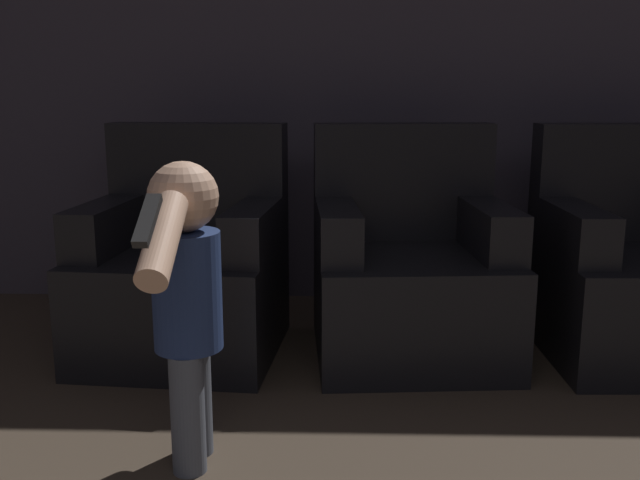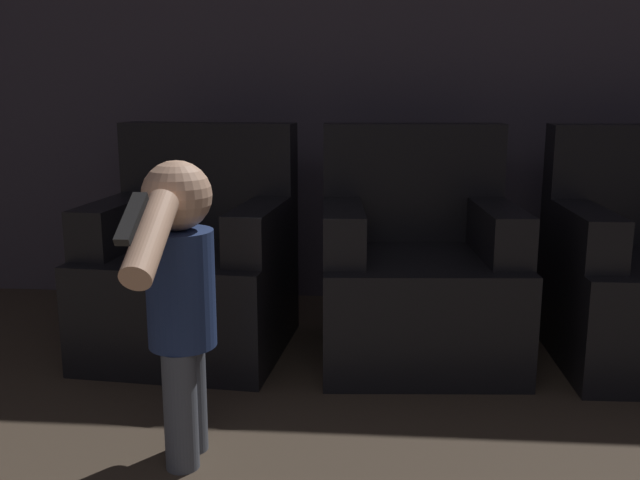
{
  "view_description": "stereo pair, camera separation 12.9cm",
  "coord_description": "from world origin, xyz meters",
  "views": [
    {
      "loc": [
        -0.0,
        0.75,
        1.12
      ],
      "look_at": [
        -0.07,
        3.17,
        0.59
      ],
      "focal_mm": 40.0,
      "sensor_mm": 36.0,
      "label": 1
    },
    {
      "loc": [
        0.13,
        0.76,
        1.12
      ],
      "look_at": [
        -0.07,
        3.17,
        0.59
      ],
      "focal_mm": 40.0,
      "sensor_mm": 36.0,
      "label": 2
    }
  ],
  "objects": [
    {
      "name": "wall_back",
      "position": [
        0.0,
        4.5,
        1.3
      ],
      "size": [
        8.4,
        0.05,
        2.6
      ],
      "color": "#3D3842",
      "rests_on": "ground_plane"
    },
    {
      "name": "armchair_left",
      "position": [
        -0.65,
        3.67,
        0.34
      ],
      "size": [
        0.85,
        0.83,
        0.96
      ],
      "rotation": [
        0.0,
        0.0,
        -0.09
      ],
      "color": "black",
      "rests_on": "ground_plane"
    },
    {
      "name": "armchair_middle",
      "position": [
        0.3,
        3.67,
        0.34
      ],
      "size": [
        0.84,
        0.82,
        0.96
      ],
      "rotation": [
        0.0,
        0.0,
        0.07
      ],
      "color": "black",
      "rests_on": "ground_plane"
    },
    {
      "name": "person_toddler",
      "position": [
        -0.44,
        2.71,
        0.54
      ],
      "size": [
        0.2,
        0.62,
        0.91
      ],
      "rotation": [
        0.0,
        0.0,
        1.57
      ],
      "color": "#474C56",
      "rests_on": "ground_plane"
    }
  ]
}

